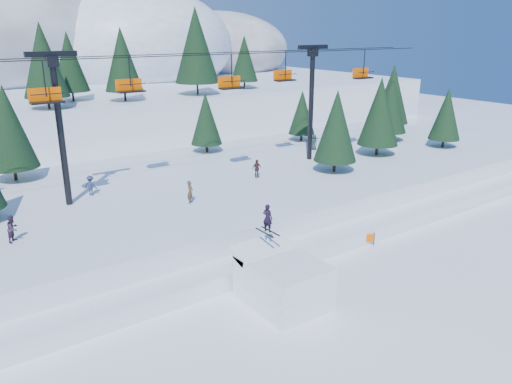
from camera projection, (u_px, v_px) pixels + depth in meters
ground at (345, 309)px, 26.42m from camera, size 160.00×160.00×0.00m
mid_shelf at (186, 197)px, 40.01m from camera, size 70.00×22.00×2.50m
berm at (258, 248)px, 32.46m from camera, size 70.00×6.00×1.10m
jump_kicker at (282, 280)px, 26.72m from camera, size 3.58×4.88×5.16m
chairlift at (199, 94)px, 38.38m from camera, size 46.00×3.21×10.28m
conifer_stand at (142, 131)px, 36.92m from camera, size 63.86×16.73×9.35m
distant_skiers at (176, 180)px, 37.62m from camera, size 30.03×8.25×1.63m
banner_near at (355, 239)px, 33.80m from camera, size 2.60×1.24×0.90m
banner_far at (396, 215)px, 38.28m from camera, size 2.86×0.20×0.90m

